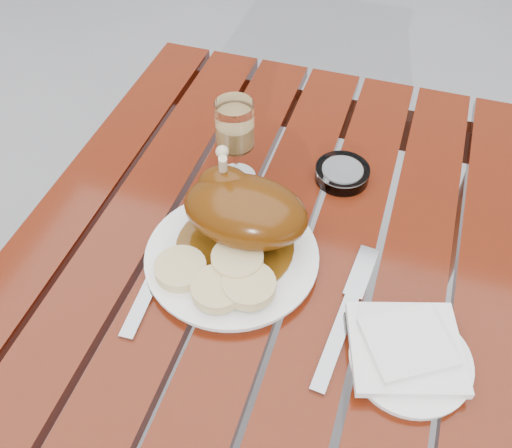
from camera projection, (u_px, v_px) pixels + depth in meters
The scene contains 10 objects.
table at pixel (251, 396), 1.14m from camera, with size 0.80×1.20×0.75m, color #601E0B.
dinner_plate at pixel (232, 258), 0.89m from camera, with size 0.27×0.27×0.02m, color white.
roast_duck at pixel (242, 209), 0.87m from camera, with size 0.20×0.19×0.14m.
bread_dumplings at pixel (221, 275), 0.83m from camera, with size 0.19×0.13×0.03m.
wine_glass at pixel (235, 143), 0.96m from camera, with size 0.07×0.07×0.16m, color tan.
side_plate at pixel (410, 361), 0.77m from camera, with size 0.17×0.17×0.01m, color white.
napkin at pixel (406, 348), 0.77m from camera, with size 0.15×0.14×0.01m, color white.
ashtray at pixel (342, 173), 1.01m from camera, with size 0.10×0.10×0.02m, color #B2B7BC.
fork at pixel (149, 288), 0.85m from camera, with size 0.02×0.18×0.01m, color gray.
knife at pixel (342, 324), 0.81m from camera, with size 0.02×0.22×0.01m, color gray.
Camera 1 is at (0.16, -0.47, 1.45)m, focal length 40.00 mm.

